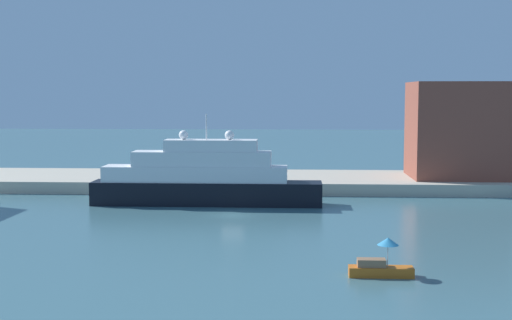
# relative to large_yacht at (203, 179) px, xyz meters

# --- Properties ---
(ground) EXTENTS (400.00, 400.00, 0.00)m
(ground) POSITION_rel_large_yacht_xyz_m (4.41, -7.93, -3.32)
(ground) COLOR #3D6670
(quay_dock) EXTENTS (110.00, 18.39, 1.72)m
(quay_dock) POSITION_rel_large_yacht_xyz_m (4.41, 17.27, -2.46)
(quay_dock) COLOR #B7AD99
(quay_dock) RESTS_ON ground
(large_yacht) EXTENTS (29.24, 4.34, 11.59)m
(large_yacht) POSITION_rel_large_yacht_xyz_m (0.00, 0.00, 0.00)
(large_yacht) COLOR black
(large_yacht) RESTS_ON ground
(small_motorboat) EXTENTS (4.97, 1.65, 3.06)m
(small_motorboat) POSITION_rel_large_yacht_xyz_m (18.28, -34.52, -2.35)
(small_motorboat) COLOR #C66019
(small_motorboat) RESTS_ON ground
(work_barge) EXTENTS (5.01, 1.62, 0.95)m
(work_barge) POSITION_rel_large_yacht_xyz_m (-13.32, 5.00, -2.84)
(work_barge) COLOR silver
(work_barge) RESTS_ON ground
(harbor_building) EXTENTS (14.13, 12.00, 14.13)m
(harbor_building) POSITION_rel_large_yacht_xyz_m (35.86, 17.18, 5.47)
(harbor_building) COLOR brown
(harbor_building) RESTS_ON quay_dock
(parked_car) EXTENTS (4.38, 1.81, 1.24)m
(parked_car) POSITION_rel_large_yacht_xyz_m (-5.73, 15.36, -1.07)
(parked_car) COLOR #1E4C99
(parked_car) RESTS_ON quay_dock
(person_figure) EXTENTS (0.36, 0.36, 1.60)m
(person_figure) POSITION_rel_large_yacht_xyz_m (-1.29, 14.70, -0.86)
(person_figure) COLOR #334C8C
(person_figure) RESTS_ON quay_dock
(mooring_bollard) EXTENTS (0.51, 0.51, 0.74)m
(mooring_bollard) POSITION_rel_large_yacht_xyz_m (6.21, 9.17, -1.23)
(mooring_bollard) COLOR black
(mooring_bollard) RESTS_ON quay_dock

